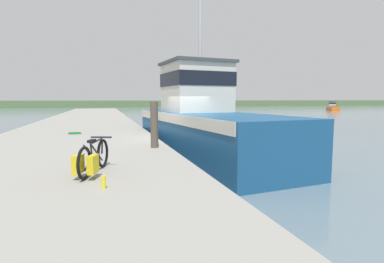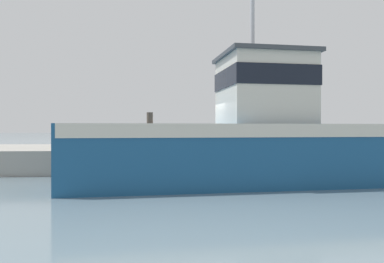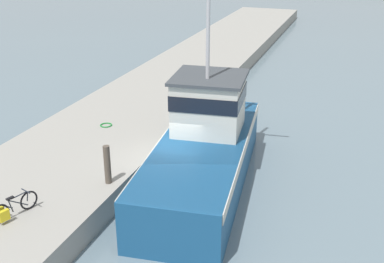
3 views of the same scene
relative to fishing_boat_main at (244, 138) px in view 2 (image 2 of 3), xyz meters
The scene contains 7 objects.
ground_plane 1.97m from the fishing_boat_main, 149.09° to the right, with size 320.00×320.00×0.00m, color slate.
dock_pier 5.32m from the fishing_boat_main, behind, with size 6.21×80.00×0.91m, color gray.
fishing_boat_main is the anchor object (origin of this frame).
bicycle_touring 7.38m from the fishing_boat_main, 125.48° to the right, with size 0.74×1.56×0.69m.
mooring_post 3.97m from the fishing_boat_main, 130.12° to the right, with size 0.23×0.23×1.40m, color #51473D.
hose_coil 5.52m from the fishing_boat_main, 162.53° to the left, with size 0.54×0.54×0.05m, color #197A2D.
water_bottle_on_curb 8.12m from the fishing_boat_main, 120.06° to the right, with size 0.07×0.07×0.22m, color yellow.
Camera 2 is at (12.58, -1.62, 1.69)m, focal length 35.00 mm.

